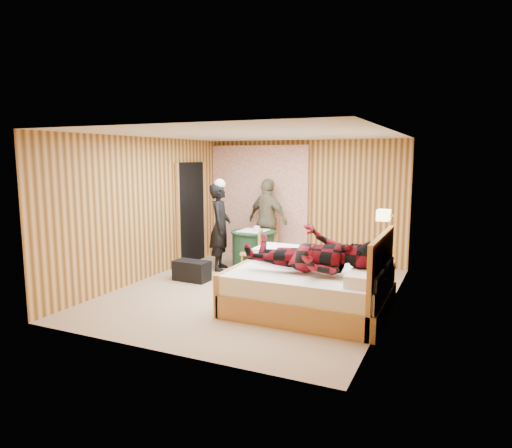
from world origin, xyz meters
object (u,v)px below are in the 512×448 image
at_px(man_on_bed, 310,243).
at_px(man_at_table, 268,221).
at_px(duffel_bag, 192,271).
at_px(chair_far, 267,236).
at_px(round_table, 253,250).
at_px(wall_lamp, 384,215).
at_px(bed, 312,287).
at_px(nightstand, 379,280).
at_px(chair_near, 255,249).
at_px(woman_standing, 220,227).

bearing_deg(man_on_bed, man_at_table, 123.08).
bearing_deg(man_at_table, duffel_bag, 91.31).
relative_size(chair_far, duffel_bag, 1.49).
xyz_separation_m(round_table, duffel_bag, (-0.64, -1.18, -0.21)).
distance_m(wall_lamp, round_table, 2.87).
bearing_deg(bed, chair_far, 125.51).
bearing_deg(man_on_bed, nightstand, 58.21).
height_order(wall_lamp, chair_near, wall_lamp).
relative_size(wall_lamp, duffel_bag, 0.42).
xyz_separation_m(chair_near, man_at_table, (-0.19, 1.02, 0.39)).
bearing_deg(man_at_table, chair_near, 120.40).
bearing_deg(chair_near, nightstand, 61.93).
bearing_deg(woman_standing, chair_far, -49.85).
relative_size(wall_lamp, man_at_table, 0.15).
bearing_deg(round_table, man_at_table, 90.00).
xyz_separation_m(nightstand, chair_far, (-2.53, 1.53, 0.25)).
bearing_deg(bed, chair_near, 136.48).
xyz_separation_m(round_table, chair_far, (-0.01, 0.68, 0.16)).
height_order(bed, nightstand, bed).
relative_size(wall_lamp, nightstand, 0.45).
distance_m(woman_standing, man_on_bed, 2.95).
height_order(nightstand, chair_far, chair_far).
relative_size(wall_lamp, round_table, 0.30).
distance_m(nightstand, chair_far, 2.97).
bearing_deg(nightstand, round_table, 161.41).
bearing_deg(bed, duffel_bag, 165.60).
distance_m(round_table, man_on_bed, 2.77).
bearing_deg(wall_lamp, man_on_bed, -124.51).
distance_m(round_table, man_at_table, 0.86).
height_order(duffel_bag, woman_standing, woman_standing).
height_order(nightstand, duffel_bag, nightstand).
distance_m(bed, nightstand, 1.22).
distance_m(wall_lamp, nightstand, 1.02).
height_order(round_table, man_at_table, man_at_table).
height_order(wall_lamp, man_on_bed, man_on_bed).
xyz_separation_m(nightstand, chair_near, (-2.33, 0.54, 0.19)).
height_order(chair_far, woman_standing, woman_standing).
xyz_separation_m(bed, man_on_bed, (0.03, -0.23, 0.68)).
bearing_deg(woman_standing, man_at_table, -49.29).
xyz_separation_m(bed, chair_near, (-1.57, 1.49, 0.14)).
bearing_deg(bed, nightstand, 51.24).
bearing_deg(man_on_bed, wall_lamp, 55.49).
relative_size(bed, woman_standing, 1.29).
height_order(round_table, woman_standing, woman_standing).
xyz_separation_m(duffel_bag, man_at_table, (0.64, 1.90, 0.69)).
bearing_deg(man_on_bed, woman_standing, 143.29).
bearing_deg(chair_near, wall_lamp, 60.95).
distance_m(bed, chair_far, 3.05).
distance_m(bed, duffel_bag, 2.48).
xyz_separation_m(bed, woman_standing, (-2.33, 1.53, 0.50)).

